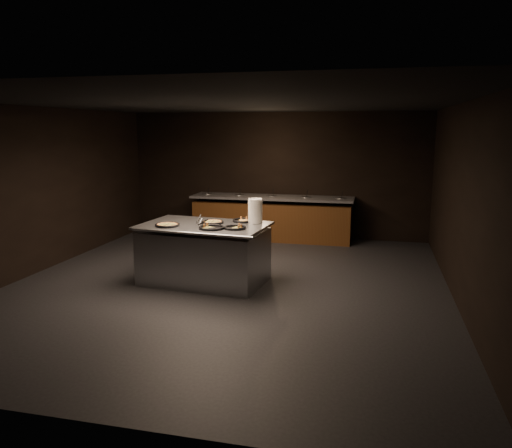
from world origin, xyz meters
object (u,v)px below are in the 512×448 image
object	(u,v)px
pan_veggie_whole	(167,225)
pan_cheese_whole	(213,222)
serving_counter	(205,255)
plate_stack	(255,211)

from	to	relation	value
pan_veggie_whole	pan_cheese_whole	distance (m)	0.75
serving_counter	plate_stack	size ratio (longest dim) A/B	5.36
pan_veggie_whole	pan_cheese_whole	world-z (taller)	same
plate_stack	pan_cheese_whole	size ratio (longest dim) A/B	1.08
plate_stack	pan_cheese_whole	world-z (taller)	plate_stack
serving_counter	pan_veggie_whole	distance (m)	0.79
plate_stack	pan_veggie_whole	world-z (taller)	plate_stack
serving_counter	plate_stack	world-z (taller)	plate_stack
plate_stack	pan_cheese_whole	xyz separation A→B (m)	(-0.68, -0.21, -0.18)
serving_counter	pan_cheese_whole	distance (m)	0.56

